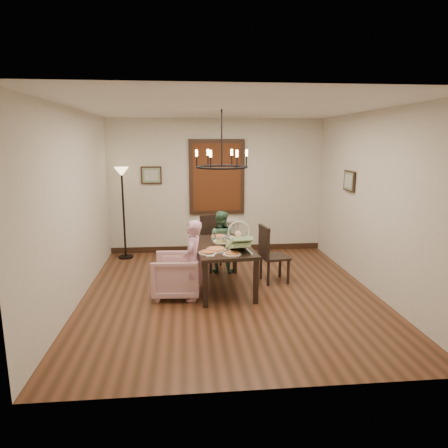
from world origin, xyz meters
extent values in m
cube|color=brown|center=(0.00, 0.00, 0.00)|extent=(4.50, 5.00, 0.01)
cube|color=white|center=(0.00, 0.00, 2.80)|extent=(4.50, 5.00, 0.01)
cube|color=beige|center=(0.00, 2.50, 1.40)|extent=(4.50, 0.01, 2.80)
cube|color=beige|center=(-2.25, 0.00, 1.40)|extent=(0.01, 5.00, 2.80)
cube|color=beige|center=(2.25, 0.00, 1.40)|extent=(0.01, 5.00, 2.80)
cube|color=black|center=(-0.10, 0.23, 0.69)|extent=(1.00, 1.61, 0.05)
cube|color=black|center=(-0.40, -0.51, 0.33)|extent=(0.07, 0.07, 0.67)
cube|color=black|center=(-0.53, 0.90, 0.33)|extent=(0.07, 0.07, 0.67)
cube|color=black|center=(0.34, -0.44, 0.33)|extent=(0.07, 0.07, 0.67)
cube|color=black|center=(0.20, 0.97, 0.33)|extent=(0.07, 0.07, 0.67)
imported|color=beige|center=(-0.82, -0.01, 0.32)|extent=(0.76, 0.74, 0.65)
imported|color=#DE9DBA|center=(-0.57, -0.19, 0.50)|extent=(0.32, 0.41, 1.00)
imported|color=#467656|center=(-0.05, 1.08, 0.47)|extent=(0.54, 0.47, 0.93)
imported|color=white|center=(-0.10, 0.22, 0.76)|extent=(0.32, 0.32, 0.08)
cylinder|color=tan|center=(-0.22, -0.09, 0.74)|extent=(0.31, 0.31, 0.04)
cylinder|color=silver|center=(-0.06, 0.16, 0.78)|extent=(0.07, 0.07, 0.14)
cube|color=#572211|center=(0.00, 2.46, 1.60)|extent=(1.00, 0.03, 1.40)
cube|color=black|center=(-1.35, 2.47, 1.65)|extent=(0.42, 0.03, 0.36)
cube|color=black|center=(2.21, 0.90, 1.65)|extent=(0.03, 0.42, 0.36)
torus|color=black|center=(-0.10, 0.23, 1.95)|extent=(0.80, 0.80, 0.04)
camera|label=1|loc=(-0.65, -5.87, 2.33)|focal=32.00mm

